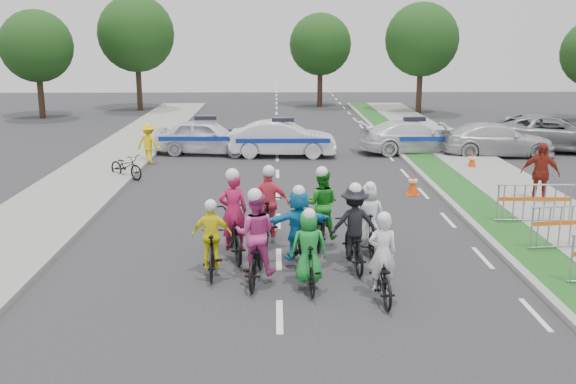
{
  "coord_description": "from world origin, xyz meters",
  "views": [
    {
      "loc": [
        -0.05,
        -10.57,
        4.92
      ],
      "look_at": [
        0.24,
        4.84,
        1.1
      ],
      "focal_mm": 40.0,
      "sensor_mm": 36.0,
      "label": 1
    }
  ],
  "objects_px": {
    "police_car_1": "(283,139)",
    "civilian_suv": "(553,133)",
    "rider_4": "(354,235)",
    "barrier_1": "(570,229)",
    "rider_5": "(299,232)",
    "cone_0": "(413,184)",
    "rider_2": "(256,247)",
    "tree_1": "(422,40)",
    "tree_4": "(320,44)",
    "rider_1": "(309,257)",
    "spectator_2": "(540,173)",
    "rider_6": "(234,227)",
    "marshal_hiviz": "(149,144)",
    "rider_9": "(269,213)",
    "barrier_2": "(534,205)",
    "parked_bike": "(126,166)",
    "rider_7": "(369,224)",
    "police_car_0": "(206,137)",
    "rider_8": "(321,216)",
    "cone_1": "(472,161)",
    "tree_0": "(36,46)",
    "tree_3": "(136,34)",
    "rider_3": "(212,246)",
    "police_car_2": "(414,137)",
    "civilian_sedan": "(497,140)",
    "rider_0": "(381,270)"
  },
  "relations": [
    {
      "from": "police_car_1",
      "to": "civilian_suv",
      "type": "distance_m",
      "value": 11.66
    },
    {
      "from": "rider_4",
      "to": "barrier_1",
      "type": "bearing_deg",
      "value": -174.73
    },
    {
      "from": "rider_5",
      "to": "cone_0",
      "type": "xyz_separation_m",
      "value": [
        3.8,
        6.24,
        -0.43
      ]
    },
    {
      "from": "rider_2",
      "to": "tree_1",
      "type": "xyz_separation_m",
      "value": [
        9.47,
        28.25,
        3.81
      ]
    },
    {
      "from": "rider_2",
      "to": "tree_4",
      "type": "xyz_separation_m",
      "value": [
        3.47,
        32.25,
        3.46
      ]
    },
    {
      "from": "rider_1",
      "to": "spectator_2",
      "type": "relative_size",
      "value": 0.91
    },
    {
      "from": "tree_4",
      "to": "rider_6",
      "type": "bearing_deg",
      "value": -97.44
    },
    {
      "from": "rider_2",
      "to": "marshal_hiviz",
      "type": "bearing_deg",
      "value": -64.22
    },
    {
      "from": "tree_4",
      "to": "rider_9",
      "type": "bearing_deg",
      "value": -96.17
    },
    {
      "from": "barrier_2",
      "to": "parked_bike",
      "type": "relative_size",
      "value": 1.23
    },
    {
      "from": "rider_7",
      "to": "police_car_0",
      "type": "relative_size",
      "value": 0.4
    },
    {
      "from": "rider_8",
      "to": "rider_9",
      "type": "height_order",
      "value": "rider_9"
    },
    {
      "from": "rider_5",
      "to": "tree_4",
      "type": "bearing_deg",
      "value": -105.12
    },
    {
      "from": "cone_0",
      "to": "parked_bike",
      "type": "height_order",
      "value": "parked_bike"
    },
    {
      "from": "rider_6",
      "to": "spectator_2",
      "type": "relative_size",
      "value": 1.14
    },
    {
      "from": "barrier_1",
      "to": "rider_8",
      "type": "bearing_deg",
      "value": 173.03
    },
    {
      "from": "rider_4",
      "to": "tree_4",
      "type": "relative_size",
      "value": 0.3
    },
    {
      "from": "rider_2",
      "to": "cone_1",
      "type": "distance_m",
      "value": 13.25
    },
    {
      "from": "cone_0",
      "to": "tree_0",
      "type": "relative_size",
      "value": 0.11
    },
    {
      "from": "rider_1",
      "to": "tree_3",
      "type": "height_order",
      "value": "tree_3"
    },
    {
      "from": "rider_3",
      "to": "civilian_suv",
      "type": "height_order",
      "value": "rider_3"
    },
    {
      "from": "rider_3",
      "to": "barrier_1",
      "type": "xyz_separation_m",
      "value": [
        8.08,
        1.3,
        -0.09
      ]
    },
    {
      "from": "rider_4",
      "to": "police_car_2",
      "type": "relative_size",
      "value": 0.41
    },
    {
      "from": "spectator_2",
      "to": "tree_3",
      "type": "xyz_separation_m",
      "value": [
        -16.7,
        24.33,
        3.96
      ]
    },
    {
      "from": "rider_5",
      "to": "tree_1",
      "type": "relative_size",
      "value": 0.27
    },
    {
      "from": "rider_2",
      "to": "marshal_hiviz",
      "type": "height_order",
      "value": "rider_2"
    },
    {
      "from": "rider_9",
      "to": "parked_bike",
      "type": "relative_size",
      "value": 1.18
    },
    {
      "from": "rider_5",
      "to": "cone_1",
      "type": "distance_m",
      "value": 12.06
    },
    {
      "from": "parked_bike",
      "to": "tree_3",
      "type": "bearing_deg",
      "value": 49.26
    },
    {
      "from": "civilian_suv",
      "to": "tree_1",
      "type": "relative_size",
      "value": 0.81
    },
    {
      "from": "marshal_hiviz",
      "to": "barrier_2",
      "type": "distance_m",
      "value": 14.47
    },
    {
      "from": "civilian_sedan",
      "to": "police_car_0",
      "type": "bearing_deg",
      "value": 88.78
    },
    {
      "from": "rider_0",
      "to": "rider_3",
      "type": "bearing_deg",
      "value": -23.26
    },
    {
      "from": "rider_7",
      "to": "cone_0",
      "type": "xyz_separation_m",
      "value": [
        2.15,
        5.34,
        -0.32
      ]
    },
    {
      "from": "civilian_suv",
      "to": "tree_3",
      "type": "xyz_separation_m",
      "value": [
        -20.84,
        15.48,
        4.12
      ]
    },
    {
      "from": "rider_2",
      "to": "rider_4",
      "type": "bearing_deg",
      "value": -154.39
    },
    {
      "from": "cone_1",
      "to": "cone_0",
      "type": "bearing_deg",
      "value": -128.71
    },
    {
      "from": "barrier_1",
      "to": "cone_0",
      "type": "distance_m",
      "value": 6.01
    },
    {
      "from": "rider_8",
      "to": "marshal_hiviz",
      "type": "distance_m",
      "value": 11.65
    },
    {
      "from": "tree_0",
      "to": "rider_4",
      "type": "bearing_deg",
      "value": -58.53
    },
    {
      "from": "civilian_suv",
      "to": "tree_0",
      "type": "xyz_separation_m",
      "value": [
        -25.84,
        11.48,
        3.41
      ]
    },
    {
      "from": "civilian_suv",
      "to": "tree_1",
      "type": "distance_m",
      "value": 14.28
    },
    {
      "from": "rider_5",
      "to": "tree_3",
      "type": "relative_size",
      "value": 0.25
    },
    {
      "from": "rider_7",
      "to": "rider_9",
      "type": "height_order",
      "value": "rider_9"
    },
    {
      "from": "rider_2",
      "to": "civilian_suv",
      "type": "distance_m",
      "value": 19.23
    },
    {
      "from": "rider_1",
      "to": "police_car_1",
      "type": "relative_size",
      "value": 0.39
    },
    {
      "from": "rider_2",
      "to": "tree_0",
      "type": "relative_size",
      "value": 0.31
    },
    {
      "from": "police_car_2",
      "to": "barrier_2",
      "type": "bearing_deg",
      "value": 176.85
    },
    {
      "from": "marshal_hiviz",
      "to": "barrier_2",
      "type": "relative_size",
      "value": 0.78
    },
    {
      "from": "rider_1",
      "to": "police_car_2",
      "type": "xyz_separation_m",
      "value": [
        5.18,
        14.82,
        0.02
      ]
    }
  ]
}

